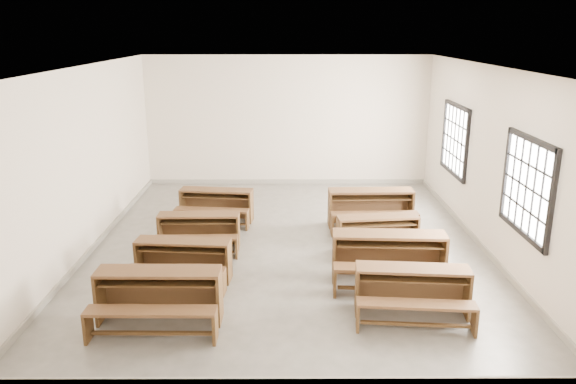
{
  "coord_description": "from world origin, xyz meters",
  "views": [
    {
      "loc": [
        -0.04,
        -9.59,
        3.79
      ],
      "look_at": [
        0.0,
        0.0,
        1.0
      ],
      "focal_mm": 35.0,
      "sensor_mm": 36.0,
      "label": 1
    }
  ],
  "objects_px": {
    "desk_set_0": "(159,293)",
    "desk_set_5": "(389,254)",
    "desk_set_2": "(199,229)",
    "desk_set_3": "(216,203)",
    "desk_set_6": "(378,231)",
    "desk_set_7": "(371,206)",
    "desk_set_1": "(183,258)",
    "desk_set_4": "(412,288)"
  },
  "relations": [
    {
      "from": "desk_set_0",
      "to": "desk_set_5",
      "type": "distance_m",
      "value": 3.51
    },
    {
      "from": "desk_set_0",
      "to": "desk_set_3",
      "type": "relative_size",
      "value": 1.07
    },
    {
      "from": "desk_set_2",
      "to": "desk_set_7",
      "type": "height_order",
      "value": "desk_set_7"
    },
    {
      "from": "desk_set_2",
      "to": "desk_set_3",
      "type": "height_order",
      "value": "desk_set_3"
    },
    {
      "from": "desk_set_5",
      "to": "desk_set_3",
      "type": "bearing_deg",
      "value": 139.18
    },
    {
      "from": "desk_set_5",
      "to": "desk_set_6",
      "type": "relative_size",
      "value": 1.18
    },
    {
      "from": "desk_set_0",
      "to": "desk_set_6",
      "type": "bearing_deg",
      "value": 37.8
    },
    {
      "from": "desk_set_2",
      "to": "desk_set_4",
      "type": "xyz_separation_m",
      "value": [
        3.27,
        -2.45,
        0.03
      ]
    },
    {
      "from": "desk_set_3",
      "to": "desk_set_6",
      "type": "height_order",
      "value": "desk_set_3"
    },
    {
      "from": "desk_set_1",
      "to": "desk_set_6",
      "type": "bearing_deg",
      "value": 25.41
    },
    {
      "from": "desk_set_0",
      "to": "desk_set_5",
      "type": "xyz_separation_m",
      "value": [
        3.28,
        1.26,
        0.02
      ]
    },
    {
      "from": "desk_set_3",
      "to": "desk_set_5",
      "type": "xyz_separation_m",
      "value": [
        3.01,
        -2.89,
        0.07
      ]
    },
    {
      "from": "desk_set_5",
      "to": "desk_set_6",
      "type": "distance_m",
      "value": 1.24
    },
    {
      "from": "desk_set_4",
      "to": "desk_set_6",
      "type": "bearing_deg",
      "value": 97.42
    },
    {
      "from": "desk_set_2",
      "to": "desk_set_7",
      "type": "distance_m",
      "value": 3.44
    },
    {
      "from": "desk_set_4",
      "to": "desk_set_6",
      "type": "height_order",
      "value": "desk_set_4"
    },
    {
      "from": "desk_set_2",
      "to": "desk_set_1",
      "type": "bearing_deg",
      "value": -93.06
    },
    {
      "from": "desk_set_2",
      "to": "desk_set_6",
      "type": "bearing_deg",
      "value": -3.32
    },
    {
      "from": "desk_set_4",
      "to": "desk_set_3",
      "type": "bearing_deg",
      "value": 133.38
    },
    {
      "from": "desk_set_1",
      "to": "desk_set_3",
      "type": "height_order",
      "value": "desk_set_3"
    },
    {
      "from": "desk_set_4",
      "to": "desk_set_5",
      "type": "relative_size",
      "value": 0.9
    },
    {
      "from": "desk_set_2",
      "to": "desk_set_5",
      "type": "relative_size",
      "value": 0.81
    },
    {
      "from": "desk_set_0",
      "to": "desk_set_4",
      "type": "relative_size",
      "value": 1.04
    },
    {
      "from": "desk_set_1",
      "to": "desk_set_2",
      "type": "xyz_separation_m",
      "value": [
        0.05,
        1.33,
        -0.01
      ]
    },
    {
      "from": "desk_set_4",
      "to": "desk_set_5",
      "type": "bearing_deg",
      "value": 101.82
    },
    {
      "from": "desk_set_7",
      "to": "desk_set_2",
      "type": "bearing_deg",
      "value": -161.52
    },
    {
      "from": "desk_set_6",
      "to": "desk_set_7",
      "type": "relative_size",
      "value": 0.89
    },
    {
      "from": "desk_set_2",
      "to": "desk_set_5",
      "type": "height_order",
      "value": "desk_set_5"
    },
    {
      "from": "desk_set_3",
      "to": "desk_set_7",
      "type": "distance_m",
      "value": 3.13
    },
    {
      "from": "desk_set_0",
      "to": "desk_set_2",
      "type": "distance_m",
      "value": 2.64
    },
    {
      "from": "desk_set_5",
      "to": "desk_set_7",
      "type": "distance_m",
      "value": 2.54
    },
    {
      "from": "desk_set_5",
      "to": "desk_set_6",
      "type": "xyz_separation_m",
      "value": [
        0.03,
        1.24,
        -0.08
      ]
    },
    {
      "from": "desk_set_3",
      "to": "desk_set_5",
      "type": "height_order",
      "value": "desk_set_5"
    },
    {
      "from": "desk_set_4",
      "to": "desk_set_6",
      "type": "distance_m",
      "value": 2.32
    },
    {
      "from": "desk_set_5",
      "to": "desk_set_7",
      "type": "bearing_deg",
      "value": 90.89
    },
    {
      "from": "desk_set_3",
      "to": "desk_set_6",
      "type": "xyz_separation_m",
      "value": [
        3.04,
        -1.65,
        -0.01
      ]
    },
    {
      "from": "desk_set_0",
      "to": "desk_set_2",
      "type": "height_order",
      "value": "desk_set_0"
    },
    {
      "from": "desk_set_3",
      "to": "desk_set_0",
      "type": "bearing_deg",
      "value": -86.95
    },
    {
      "from": "desk_set_6",
      "to": "desk_set_7",
      "type": "distance_m",
      "value": 1.3
    },
    {
      "from": "desk_set_3",
      "to": "desk_set_4",
      "type": "relative_size",
      "value": 0.97
    },
    {
      "from": "desk_set_1",
      "to": "desk_set_5",
      "type": "bearing_deg",
      "value": 4.24
    },
    {
      "from": "desk_set_0",
      "to": "desk_set_1",
      "type": "distance_m",
      "value": 1.31
    }
  ]
}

